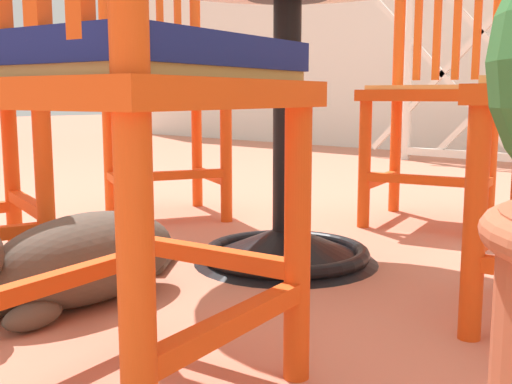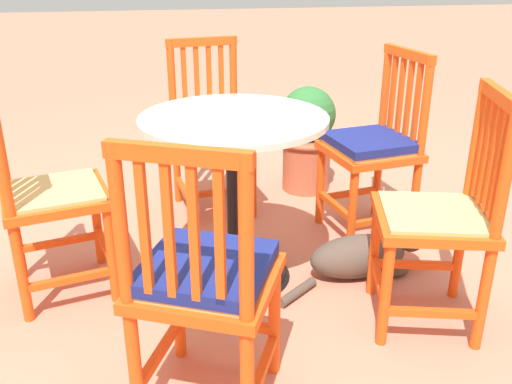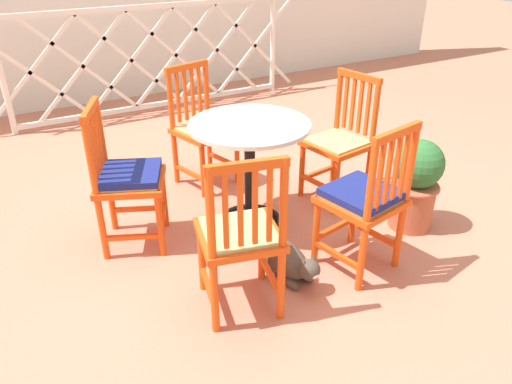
{
  "view_description": "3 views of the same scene",
  "coord_description": "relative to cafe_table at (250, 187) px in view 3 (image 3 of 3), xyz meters",
  "views": [
    {
      "loc": [
        1.08,
        -1.07,
        0.43
      ],
      "look_at": [
        -0.1,
        0.17,
        0.17
      ],
      "focal_mm": 44.23,
      "sensor_mm": 36.0,
      "label": 1
    },
    {
      "loc": [
        -2.16,
        0.43,
        1.34
      ],
      "look_at": [
        0.19,
        0.03,
        0.33
      ],
      "focal_mm": 40.32,
      "sensor_mm": 36.0,
      "label": 2
    },
    {
      "loc": [
        -1.36,
        -2.35,
        1.78
      ],
      "look_at": [
        0.01,
        0.02,
        0.31
      ],
      "focal_mm": 34.47,
      "sensor_mm": 36.0,
      "label": 3
    }
  ],
  "objects": [
    {
      "name": "ground_plane",
      "position": [
        -0.03,
        -0.14,
        -0.28
      ],
      "size": [
        24.0,
        24.0,
        0.0
      ],
      "primitive_type": "plane",
      "color": "#C6755B"
    },
    {
      "name": "lattice_fence_panel",
      "position": [
        0.3,
        2.62,
        0.29
      ],
      "size": [
        3.51,
        0.06,
        1.15
      ],
      "color": "silver",
      "rests_on": "ground_plane"
    },
    {
      "name": "cafe_table",
      "position": [
        0.0,
        0.0,
        0.0
      ],
      "size": [
        0.76,
        0.76,
        0.73
      ],
      "color": "black",
      "rests_on": "ground_plane"
    },
    {
      "name": "orange_chair_tucked_in",
      "position": [
        -0.75,
        0.19,
        0.16
      ],
      "size": [
        0.53,
        0.53,
        0.91
      ],
      "color": "#E04C14",
      "rests_on": "ground_plane"
    },
    {
      "name": "orange_chair_near_fence",
      "position": [
        -0.44,
        -0.7,
        0.15
      ],
      "size": [
        0.48,
        0.48,
        0.91
      ],
      "color": "#E04C14",
      "rests_on": "ground_plane"
    },
    {
      "name": "orange_chair_at_corner",
      "position": [
        0.33,
        -0.73,
        0.16
      ],
      "size": [
        0.47,
        0.47,
        0.91
      ],
      "color": "#E04C14",
      "rests_on": "ground_plane"
    },
    {
      "name": "orange_chair_facing_out",
      "position": [
        0.75,
        0.03,
        0.15
      ],
      "size": [
        0.46,
        0.46,
        0.91
      ],
      "color": "#E04C14",
      "rests_on": "ground_plane"
    },
    {
      "name": "orange_chair_by_planter",
      "position": [
        0.01,
        0.75,
        0.15
      ],
      "size": [
        0.49,
        0.49,
        0.91
      ],
      "color": "#E04C14",
      "rests_on": "ground_plane"
    },
    {
      "name": "tabby_cat",
      "position": [
        -0.09,
        -0.57,
        -0.19
      ],
      "size": [
        0.33,
        0.71,
        0.23
      ],
      "color": "#4C4238",
      "rests_on": "ground_plane"
    },
    {
      "name": "terracotta_planter",
      "position": [
        0.93,
        -0.55,
        0.04
      ],
      "size": [
        0.32,
        0.32,
        0.62
      ],
      "color": "#B25B3D",
      "rests_on": "ground_plane"
    }
  ]
}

